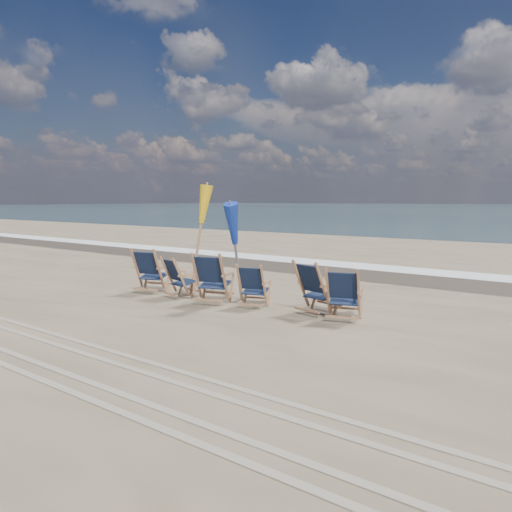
# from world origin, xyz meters

# --- Properties ---
(surf_foam) EXTENTS (200.00, 1.40, 0.01)m
(surf_foam) POSITION_xyz_m (0.00, 8.30, 0.00)
(surf_foam) COLOR silver
(surf_foam) RESTS_ON ground
(wet_sand_strip) EXTENTS (200.00, 2.60, 0.00)m
(wet_sand_strip) POSITION_xyz_m (0.00, 6.80, 0.00)
(wet_sand_strip) COLOR #42362A
(wet_sand_strip) RESTS_ON ground
(tire_tracks) EXTENTS (80.00, 1.30, 0.01)m
(tire_tracks) POSITION_xyz_m (0.00, -2.80, 0.01)
(tire_tracks) COLOR gray
(tire_tracks) RESTS_ON ground
(beach_chair_0) EXTENTS (0.86, 0.92, 1.04)m
(beach_chair_0) POSITION_xyz_m (-1.94, 1.13, 0.52)
(beach_chair_0) COLOR #121C36
(beach_chair_0) RESTS_ON ground
(beach_chair_1) EXTENTS (0.70, 0.76, 0.91)m
(beach_chair_1) POSITION_xyz_m (-1.09, 0.99, 0.45)
(beach_chair_1) COLOR #121C36
(beach_chair_1) RESTS_ON ground
(beach_chair_2) EXTENTS (0.91, 0.96, 1.08)m
(beach_chair_2) POSITION_xyz_m (0.04, 1.08, 0.54)
(beach_chair_2) COLOR #121C36
(beach_chair_2) RESTS_ON ground
(beach_chair_3) EXTENTS (0.74, 0.78, 0.88)m
(beach_chair_3) POSITION_xyz_m (0.87, 1.31, 0.44)
(beach_chair_3) COLOR #121C36
(beach_chair_3) RESTS_ON ground
(beach_chair_4) EXTENTS (0.80, 0.86, 1.02)m
(beach_chair_4) POSITION_xyz_m (2.14, 1.39, 0.51)
(beach_chair_4) COLOR #121C36
(beach_chair_4) RESTS_ON ground
(beach_chair_5) EXTENTS (0.80, 0.85, 0.96)m
(beach_chair_5) POSITION_xyz_m (2.82, 1.43, 0.48)
(beach_chair_5) COLOR #121C36
(beach_chair_5) RESTS_ON ground
(umbrella_yellow) EXTENTS (0.30, 0.30, 2.45)m
(umbrella_yellow) POSITION_xyz_m (-1.21, 1.66, 1.90)
(umbrella_yellow) COLOR #A6704A
(umbrella_yellow) RESTS_ON ground
(umbrella_blue) EXTENTS (0.30, 0.30, 2.14)m
(umbrella_blue) POSITION_xyz_m (0.10, 1.41, 1.62)
(umbrella_blue) COLOR #A5A5AD
(umbrella_blue) RESTS_ON ground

